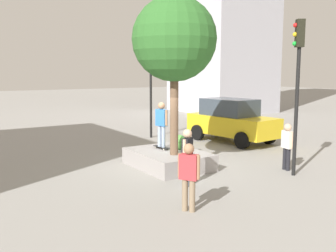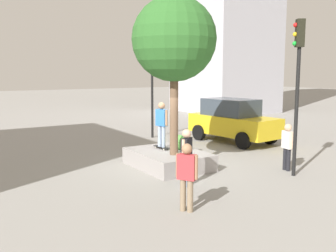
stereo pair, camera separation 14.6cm
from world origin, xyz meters
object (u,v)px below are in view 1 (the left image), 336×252
Objects in this scene: planter_ledge at (168,159)px; pedestrian_crossing at (287,143)px; traffic_light_corner at (298,72)px; passerby_with_bag at (189,172)px; skateboard at (162,147)px; traffic_light_median at (151,79)px; taxi_cab at (231,120)px; plaza_tree at (174,40)px; bystander_watching at (187,153)px; skateboarder at (161,121)px.

planter_ledge is 1.85× the size of pedestrian_crossing.
traffic_light_corner is 2.97× the size of passerby_with_bag.
skateboard is 0.19× the size of traffic_light_median.
plaza_tree is at bearing -59.87° from taxi_cab.
taxi_cab is (-2.05, 5.20, 0.42)m from skateboard.
skateboard is (-1.05, 0.15, -3.76)m from plaza_tree.
passerby_with_bag is at bearing -28.40° from plaza_tree.
traffic_light_corner reaches higher than planter_ledge.
pedestrian_crossing is (5.10, -2.05, -0.12)m from taxi_cab.
plaza_tree is 7.03m from taxi_cab.
bystander_watching reaches higher than planter_ledge.
passerby_with_bag is at bearing -80.21° from traffic_light_corner.
skateboarder reaches higher than taxi_cab.
pedestrian_crossing reaches higher than planter_ledge.
taxi_cab is at bearing 111.54° from skateboarder.
traffic_light_median is at bearing -175.99° from pedestrian_crossing.
planter_ledge is at bearing -64.05° from taxi_cab.
plaza_tree is 4.05m from traffic_light_corner.
traffic_light_median is (-5.18, 2.58, 1.42)m from skateboarder.
planter_ledge is 0.60× the size of traffic_light_corner.
skateboarder is (-0.50, 0.04, 1.29)m from planter_ledge.
bystander_watching is at bearing -51.42° from taxi_cab.
taxi_cab is (-2.05, 5.20, -0.53)m from skateboarder.
traffic_light_corner is 5.42m from passerby_with_bag.
bystander_watching reaches higher than pedestrian_crossing.
traffic_light_corner is at bearing 37.65° from skateboard.
traffic_light_corner is at bearing 1.47° from traffic_light_median.
skateboard is 2.87m from bystander_watching.
pedestrian_crossing is at bearing -21.89° from taxi_cab.
pedestrian_crossing is (3.05, 3.15, -0.65)m from skateboarder.
skateboarder is at bearing 175.65° from planter_ledge.
planter_ledge is 6.82m from traffic_light_median.
plaza_tree reaches higher than pedestrian_crossing.
traffic_light_median is at bearing -178.53° from traffic_light_corner.
pedestrian_crossing is (8.23, 0.58, -2.07)m from traffic_light_median.
skateboarder is at bearing -68.46° from taxi_cab.
passerby_with_bag is at bearing -34.62° from bystander_watching.
plaza_tree is 6.42× the size of skateboard.
passerby_with_bag is at bearing -24.07° from skateboard.
planter_ledge is 1.83× the size of skateboarder.
skateboard is at bearing -68.46° from taxi_cab.
taxi_cab is 4.53m from traffic_light_median.
bystander_watching is (7.92, -3.38, -2.02)m from traffic_light_median.
bystander_watching is (-0.90, -3.61, -2.37)m from traffic_light_corner.
traffic_light_corner reaches higher than skateboarder.
skateboard is at bearing -26.44° from traffic_light_median.
planter_ledge is at bearing -4.35° from skateboard.
skateboarder is 4.92m from traffic_light_corner.
taxi_cab is 5.50m from pedestrian_crossing.
taxi_cab is at bearing 120.13° from plaza_tree.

